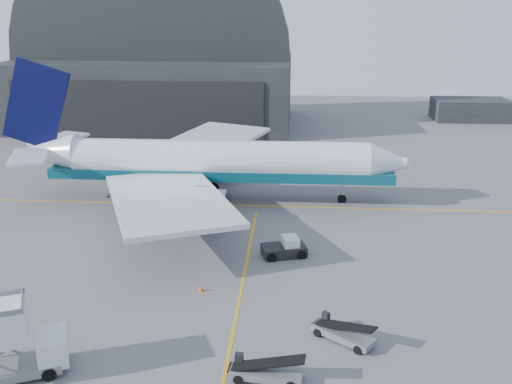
# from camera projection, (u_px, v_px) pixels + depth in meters

# --- Properties ---
(ground) EXTENTS (200.00, 200.00, 0.00)m
(ground) POSITION_uv_depth(u_px,v_px,m) (241.00, 291.00, 45.53)
(ground) COLOR #565659
(ground) RESTS_ON ground
(taxi_lines) EXTENTS (80.00, 42.12, 0.02)m
(taxi_lines) POSITION_uv_depth(u_px,v_px,m) (253.00, 231.00, 57.51)
(taxi_lines) COLOR orange
(taxi_lines) RESTS_ON ground
(hangar) EXTENTS (50.00, 28.30, 28.00)m
(hangar) POSITION_uv_depth(u_px,v_px,m) (155.00, 72.00, 105.33)
(hangar) COLOR black
(hangar) RESTS_ON ground
(distant_bldg_a) EXTENTS (14.00, 8.00, 4.00)m
(distant_bldg_a) POSITION_uv_depth(u_px,v_px,m) (469.00, 120.00, 111.17)
(distant_bldg_a) COLOR black
(distant_bldg_a) RESTS_ON ground
(airliner) EXTENTS (46.51, 45.10, 16.32)m
(airliner) POSITION_uv_depth(u_px,v_px,m) (204.00, 162.00, 65.12)
(airliner) COLOR white
(airliner) RESTS_ON ground
(pushback_tug) EXTENTS (4.35, 3.18, 1.81)m
(pushback_tug) POSITION_uv_depth(u_px,v_px,m) (285.00, 249.00, 51.71)
(pushback_tug) COLOR black
(pushback_tug) RESTS_ON ground
(belt_loader_a) EXTENTS (4.79, 2.07, 1.80)m
(belt_loader_a) POSITION_uv_depth(u_px,v_px,m) (265.00, 371.00, 34.77)
(belt_loader_a) COLOR slate
(belt_loader_a) RESTS_ON ground
(belt_loader_b) EXTENTS (4.40, 3.79, 1.78)m
(belt_loader_b) POSITION_uv_depth(u_px,v_px,m) (343.00, 333.00, 38.81)
(belt_loader_b) COLOR slate
(belt_loader_b) RESTS_ON ground
(traffic_cone) EXTENTS (0.40, 0.40, 0.58)m
(traffic_cone) POSITION_uv_depth(u_px,v_px,m) (201.00, 288.00, 45.45)
(traffic_cone) COLOR #E05907
(traffic_cone) RESTS_ON ground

